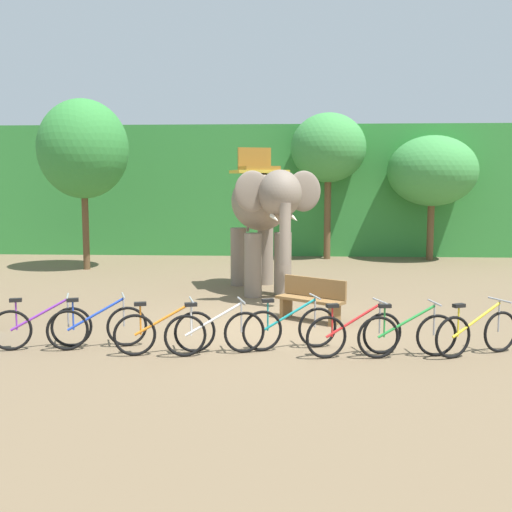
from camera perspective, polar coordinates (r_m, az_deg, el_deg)
ground_plane at (r=12.62m, az=0.86°, el=-6.42°), size 80.00×80.00×0.00m
foliage_hedge at (r=27.10m, az=2.15°, el=6.02°), size 36.00×6.00×5.02m
tree_center_right at (r=21.24m, az=-15.41°, el=9.32°), size 2.90×2.90×5.51m
tree_center_left at (r=23.44m, az=6.58°, el=9.68°), size 2.75×2.75×5.36m
tree_far_left at (r=23.75m, az=15.70°, el=7.42°), size 3.22×3.22×4.52m
elephant at (r=16.20m, az=0.61°, el=4.39°), size 2.63×4.24×3.78m
bike_purple at (r=11.53m, az=-18.91°, el=-6.10°), size 1.65×0.67×0.92m
bike_blue at (r=11.28m, az=-14.20°, el=-6.23°), size 1.63×0.71×0.92m
bike_orange at (r=10.69m, az=-8.27°, el=-6.81°), size 1.66×0.63×0.92m
bike_white at (r=10.56m, az=-3.75°, el=-6.91°), size 1.65×0.66×0.92m
bike_teal at (r=10.89m, az=3.09°, el=-6.49°), size 1.64×0.68×0.92m
bike_red at (r=10.58m, az=8.91°, el=-6.96°), size 1.64×0.69×0.92m
bike_green at (r=10.68m, az=13.56°, el=-6.94°), size 1.69×0.53×0.92m
bike_yellow at (r=11.13m, az=19.40°, el=-6.58°), size 1.56×0.83×0.92m
wooden_bench at (r=13.11m, az=5.06°, el=-3.80°), size 1.46×1.20×0.89m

